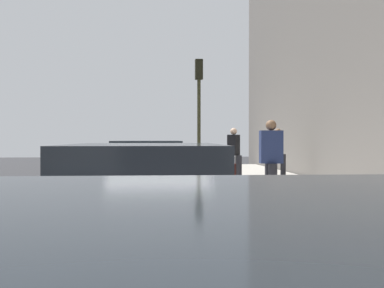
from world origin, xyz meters
TOP-DOWN VIEW (x-y plane):
  - ground_plane at (0.00, 0.00)m, footprint 56.00×56.00m
  - sidewalk at (0.00, -3.30)m, footprint 28.00×4.60m
  - lane_stripe_centre at (0.00, 3.20)m, footprint 28.00×0.14m
  - snow_bank_curb at (-1.69, -0.70)m, footprint 7.80×0.56m
  - parked_car_white at (-6.06, 0.29)m, footprint 4.60×2.02m
  - parked_car_silver at (0.33, 0.29)m, footprint 4.52×1.93m
  - pedestrian_olive_coat at (5.57, -4.48)m, footprint 0.50×0.58m
  - pedestrian_navy_coat at (-0.94, -2.50)m, footprint 0.60×0.52m
  - pedestrian_black_coat at (4.70, -2.68)m, footprint 0.56×0.53m
  - traffic_light_pole at (5.06, -1.52)m, footprint 0.35×0.26m
  - rolling_suitcase at (5.16, -2.83)m, footprint 0.34×0.22m

SIDE VIEW (x-z plane):
  - ground_plane at x=0.00m, z-range 0.00..0.00m
  - lane_stripe_centre at x=0.00m, z-range 0.00..0.01m
  - sidewalk at x=0.00m, z-range 0.00..0.15m
  - snow_bank_curb at x=-1.69m, z-range 0.00..0.22m
  - rolling_suitcase at x=5.16m, z-range -0.03..0.85m
  - parked_car_silver at x=0.33m, z-range 0.00..1.51m
  - parked_car_white at x=-6.06m, z-range 0.00..1.51m
  - pedestrian_black_coat at x=4.70m, z-range 0.21..1.98m
  - pedestrian_olive_coat at x=5.57m, z-range 0.21..1.98m
  - pedestrian_navy_coat at x=-0.94m, z-range 0.21..2.04m
  - traffic_light_pole at x=5.06m, z-range 0.90..5.06m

